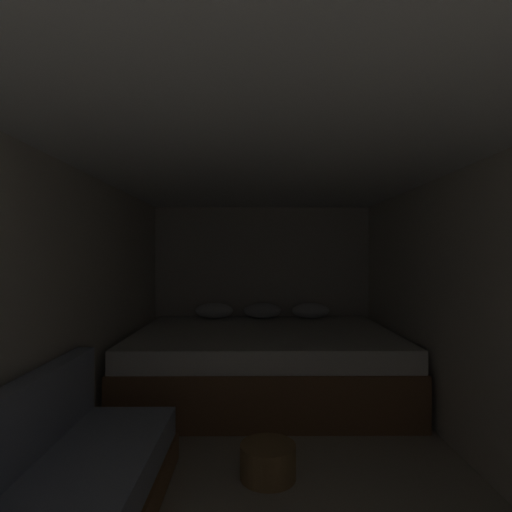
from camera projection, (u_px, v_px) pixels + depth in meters
ground_plane at (271, 490)px, 2.50m from camera, size 7.50×7.50×0.00m
wall_back at (262, 287)px, 5.27m from camera, size 2.78×0.05×2.01m
wall_left at (42, 322)px, 2.49m from camera, size 0.05×5.50×2.01m
wall_right at (499, 322)px, 2.50m from camera, size 0.05×5.50×2.01m
ceiling_slab at (271, 150)px, 2.50m from camera, size 2.78×5.50×0.05m
bed at (264, 361)px, 4.24m from camera, size 2.56×1.96×0.84m
wicker_basket at (268, 461)px, 2.63m from camera, size 0.35×0.35×0.21m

